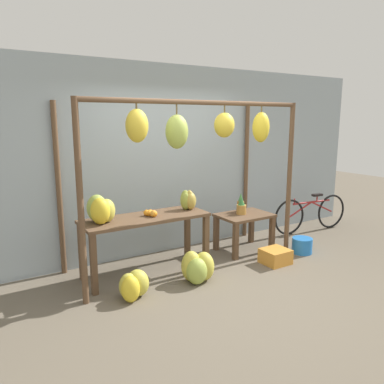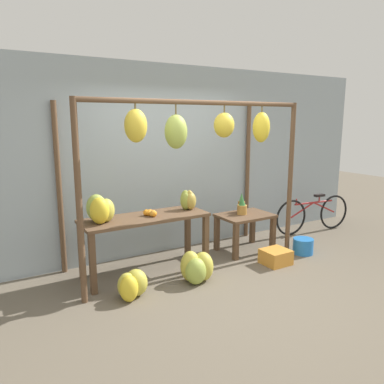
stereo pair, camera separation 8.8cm
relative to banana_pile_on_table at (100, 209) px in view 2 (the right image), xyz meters
The scene contains 14 objects.
ground_plane 1.79m from the banana_pile_on_table, 38.44° to the right, with size 20.00×20.00×0.00m, color #665B4C.
shop_wall_back 1.45m from the banana_pile_on_table, 28.98° to the left, with size 8.00×0.08×2.80m.
stall_awning 1.43m from the banana_pile_on_table, 12.88° to the right, with size 3.16×1.15×2.24m.
display_table_main 0.65m from the banana_pile_on_table, ahead, with size 1.66×0.59×0.78m.
display_table_side 2.29m from the banana_pile_on_table, ahead, with size 0.81×0.58×0.58m.
banana_pile_on_table is the anchor object (origin of this frame).
orange_pile 0.66m from the banana_pile_on_table, ahead, with size 0.14×0.19×0.09m.
pineapple_cluster 2.25m from the banana_pile_on_table, ahead, with size 0.22×0.26×0.30m.
banana_pile_ground_left 0.99m from the banana_pile_on_table, 76.33° to the right, with size 0.44×0.40×0.32m.
banana_pile_ground_right 1.40m from the banana_pile_on_table, 30.96° to the right, with size 0.47×0.41×0.40m.
fruit_crate_white 2.51m from the banana_pile_on_table, 16.51° to the right, with size 0.37×0.34×0.21m.
blue_bucket 3.09m from the banana_pile_on_table, 11.17° to the right, with size 0.30×0.30×0.23m.
parked_bicycle 3.97m from the banana_pile_on_table, ahead, with size 1.62×0.22×0.68m.
papaya_pile 1.25m from the banana_pile_on_table, ahead, with size 0.27×0.25×0.27m.
Camera 2 is at (-2.50, -3.41, 2.01)m, focal length 35.00 mm.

